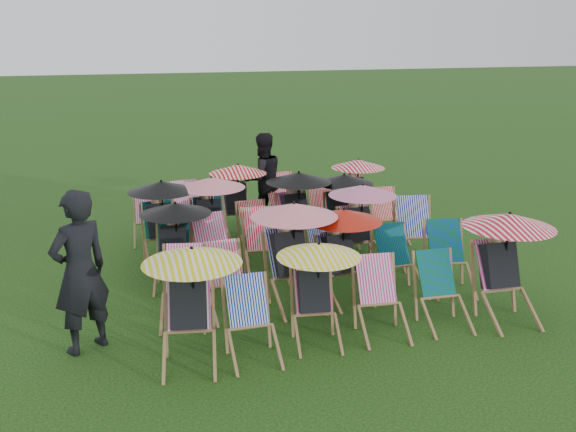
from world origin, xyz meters
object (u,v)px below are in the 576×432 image
object	(u,v)px
deckchair_5	(506,265)
person_rear	(262,179)
deckchair_29	(358,190)
deckchair_0	(190,305)
person_left	(80,272)

from	to	relation	value
deckchair_5	person_rear	size ratio (longest dim) A/B	0.78
deckchair_29	person_rear	size ratio (longest dim) A/B	0.70
deckchair_0	person_left	bearing A→B (deg)	160.47
person_left	person_rear	bearing A→B (deg)	-158.41
person_rear	deckchair_29	bearing A→B (deg)	151.37
deckchair_29	person_rear	world-z (taller)	person_rear
deckchair_0	person_left	size ratio (longest dim) A/B	0.68
deckchair_5	person_left	distance (m)	5.31
deckchair_0	person_rear	xyz separation A→B (m)	(2.14, 5.11, 0.19)
deckchair_29	person_rear	xyz separation A→B (m)	(-1.80, 0.48, 0.24)
deckchair_5	person_rear	distance (m)	5.47
deckchair_0	person_left	world-z (taller)	person_left
deckchair_0	person_rear	distance (m)	5.54
deckchair_5	person_left	world-z (taller)	person_left
deckchair_5	person_rear	xyz separation A→B (m)	(-1.96, 5.10, 0.15)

